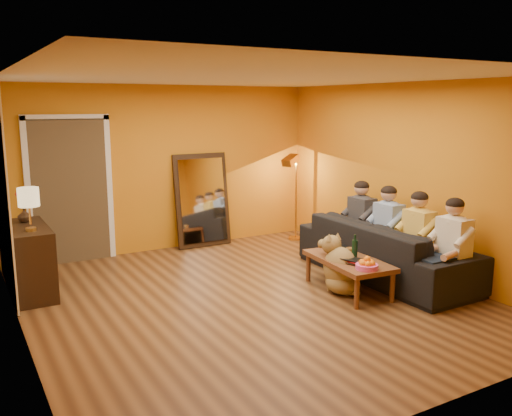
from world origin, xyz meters
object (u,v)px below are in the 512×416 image
tumbler (350,251)px  table_lamp (29,209)px  person_far_left (453,248)px  sofa (385,249)px  dog (340,264)px  coffee_table (348,275)px  floor_lamp (296,198)px  laptop (342,249)px  mirror_frame (202,200)px  wine_bottle (355,247)px  person_far_right (361,223)px  person_mid_left (418,239)px  sideboard (30,260)px  person_mid_right (388,230)px  vase (24,216)px

tumbler → table_lamp: bearing=157.6°
person_far_left → tumbler: bearing=131.9°
sofa → dog: (-0.92, -0.19, -0.01)m
sofa → coffee_table: bearing=104.6°
floor_lamp → tumbler: size_ratio=14.16×
floor_lamp → tumbler: floor_lamp is taller
coffee_table → laptop: (0.18, 0.35, 0.22)m
mirror_frame → dog: size_ratio=2.07×
table_lamp → person_far_left: bearing=-28.5°
mirror_frame → floor_lamp: 1.61m
coffee_table → floor_lamp: bearing=75.4°
floor_lamp → wine_bottle: 2.71m
coffee_table → person_far_right: 1.33m
mirror_frame → sofa: 3.14m
person_mid_left → wine_bottle: bearing=167.9°
tumbler → dog: bearing=-155.9°
person_far_right → laptop: size_ratio=3.53×
sideboard → person_far_left: (4.37, -2.68, 0.18)m
person_mid_right → vase: (-4.37, 1.83, 0.32)m
mirror_frame → sideboard: bearing=-158.8°
wine_bottle → person_mid_right: bearing=22.1°
person_far_right → mirror_frame: bearing=126.9°
floor_lamp → person_far_right: 1.66m
sofa → laptop: size_ratio=7.55×
mirror_frame → dog: mirror_frame is taller
sofa → person_far_right: size_ratio=2.14×
mirror_frame → vase: mirror_frame is taller
sofa → floor_lamp: 2.33m
mirror_frame → person_far_left: mirror_frame is taller
floor_lamp → person_far_left: 3.31m
floor_lamp → person_mid_right: bearing=-111.4°
table_lamp → sofa: size_ratio=0.20×
sofa → person_far_left: bearing=-172.6°
floor_lamp → person_mid_left: 2.76m
coffee_table → laptop: 0.45m
person_far_left → person_mid_right: same height
mirror_frame → sofa: bearing=-62.2°
mirror_frame → laptop: 2.76m
table_lamp → person_far_left: (4.37, -2.38, -0.49)m
floor_lamp → wine_bottle: floor_lamp is taller
person_far_left → table_lamp: bearing=151.5°
wine_bottle → coffee_table: bearing=135.0°
person_far_left → wine_bottle: size_ratio=3.94×
wine_bottle → vase: 4.13m
vase → coffee_table: bearing=-31.9°
coffee_table → dog: dog is taller
person_mid_left → person_far_right: (0.00, 1.10, 0.00)m
table_lamp → sofa: (4.24, -1.38, -0.72)m
person_far_right → tumbler: 1.11m
floor_lamp → person_mid_left: bearing=-111.5°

